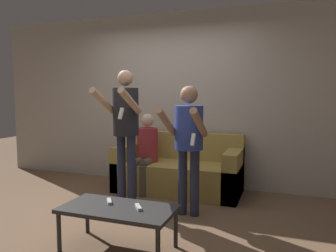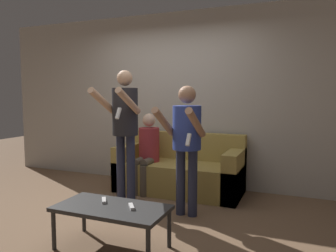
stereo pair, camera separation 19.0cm
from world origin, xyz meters
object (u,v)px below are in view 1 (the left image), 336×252
(person_standing_right, at_px, (188,136))
(remote_far, at_px, (109,201))
(person_standing_left, at_px, (125,122))
(couch, at_px, (179,171))
(person_seated, at_px, (146,149))
(remote_near, at_px, (138,207))
(coffee_table, at_px, (118,211))

(person_standing_right, distance_m, remote_far, 1.20)
(person_standing_left, height_order, remote_far, person_standing_left)
(remote_far, bearing_deg, couch, 87.21)
(person_seated, bearing_deg, person_standing_left, -86.55)
(remote_near, bearing_deg, remote_far, 170.84)
(coffee_table, bearing_deg, couch, 91.49)
(person_standing_left, relative_size, person_standing_right, 1.13)
(person_standing_right, height_order, person_seated, person_standing_right)
(couch, distance_m, remote_far, 1.85)
(person_seated, xyz_separation_m, remote_near, (0.69, -1.74, -0.22))
(person_seated, height_order, coffee_table, person_seated)
(person_standing_right, relative_size, remote_far, 10.66)
(person_standing_left, bearing_deg, remote_far, -71.65)
(remote_near, distance_m, remote_far, 0.33)
(remote_near, bearing_deg, couch, 97.19)
(couch, bearing_deg, person_standing_left, -114.80)
(person_standing_right, xyz_separation_m, remote_far, (-0.50, -0.96, -0.54))
(person_standing_left, distance_m, remote_near, 1.37)
(couch, bearing_deg, coffee_table, -88.51)
(coffee_table, xyz_separation_m, remote_near, (0.19, 0.04, 0.05))
(couch, relative_size, person_standing_right, 1.19)
(coffee_table, distance_m, remote_far, 0.17)
(person_standing_right, height_order, coffee_table, person_standing_right)
(person_standing_right, bearing_deg, remote_far, -117.53)
(couch, height_order, person_standing_left, person_standing_left)
(couch, xyz_separation_m, person_standing_right, (0.41, -0.89, 0.65))
(person_standing_left, distance_m, coffee_table, 1.35)
(person_standing_left, xyz_separation_m, remote_far, (0.32, -0.96, -0.67))
(remote_near, bearing_deg, person_standing_right, 80.48)
(person_standing_left, xyz_separation_m, person_seated, (-0.04, 0.72, -0.45))
(person_standing_left, height_order, coffee_table, person_standing_left)
(person_standing_right, bearing_deg, person_seated, 139.82)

